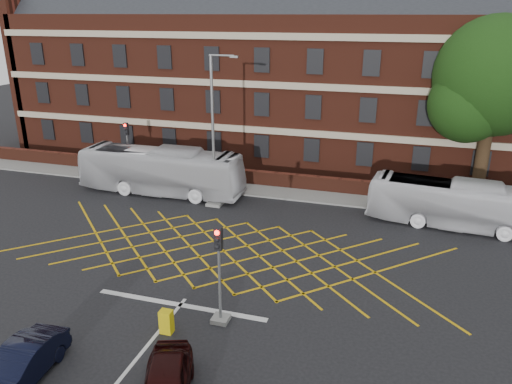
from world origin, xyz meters
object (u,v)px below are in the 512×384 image
(traffic_light_far, at_px, (129,155))
(direction_signs, at_px, (102,159))
(bus_right, at_px, (456,204))
(car_navy, at_px, (20,365))
(car_maroon, at_px, (166,384))
(street_lamp, at_px, (215,155))
(traffic_light_near, at_px, (220,284))
(bus_left, at_px, (161,171))
(utility_cabinet, at_px, (166,322))
(deciduous_tree, at_px, (493,85))

(traffic_light_far, xyz_separation_m, direction_signs, (-2.04, -0.56, -0.39))
(bus_right, xyz_separation_m, car_navy, (-15.27, -18.68, -0.76))
(car_maroon, height_order, direction_signs, direction_signs)
(bus_right, relative_size, street_lamp, 1.05)
(traffic_light_near, bearing_deg, direction_signs, 135.34)
(traffic_light_near, distance_m, street_lamp, 13.49)
(bus_right, bearing_deg, street_lamp, 99.13)
(car_maroon, bearing_deg, bus_left, 98.11)
(traffic_light_far, bearing_deg, direction_signs, -164.75)
(bus_left, xyz_separation_m, bus_right, (19.51, -0.20, -0.21))
(traffic_light_far, distance_m, direction_signs, 2.15)
(car_navy, distance_m, traffic_light_near, 7.67)
(direction_signs, distance_m, utility_cabinet, 21.92)
(bus_left, xyz_separation_m, deciduous_tree, (21.35, 6.14, 6.02))
(bus_right, relative_size, traffic_light_far, 2.41)
(bus_right, distance_m, street_lamp, 15.14)
(deciduous_tree, xyz_separation_m, utility_cabinet, (-13.57, -20.97, -7.17))
(bus_left, distance_m, direction_signs, 6.50)
(bus_right, relative_size, car_navy, 2.52)
(deciduous_tree, bearing_deg, bus_left, -163.96)
(car_maroon, height_order, traffic_light_far, traffic_light_far)
(car_maroon, xyz_separation_m, deciduous_tree, (11.86, 24.40, 6.98))
(bus_right, distance_m, car_navy, 24.14)
(traffic_light_far, distance_m, street_lamp, 9.55)
(car_maroon, xyz_separation_m, street_lamp, (-4.97, 17.18, 2.74))
(direction_signs, bearing_deg, car_navy, -63.62)
(car_navy, distance_m, traffic_light_far, 23.09)
(deciduous_tree, distance_m, traffic_light_far, 26.38)
(car_navy, relative_size, utility_cabinet, 4.08)
(direction_signs, bearing_deg, deciduous_tree, 8.41)
(bus_right, xyz_separation_m, deciduous_tree, (1.84, 6.34, 6.24))
(car_navy, height_order, utility_cabinet, car_navy)
(bus_right, distance_m, deciduous_tree, 9.08)
(traffic_light_far, relative_size, street_lamp, 0.44)
(street_lamp, bearing_deg, direction_signs, 163.57)
(car_navy, relative_size, deciduous_tree, 0.34)
(car_navy, height_order, deciduous_tree, deciduous_tree)
(car_maroon, distance_m, traffic_light_near, 4.91)
(deciduous_tree, xyz_separation_m, traffic_light_far, (-25.47, -3.51, -5.91))
(bus_right, xyz_separation_m, car_maroon, (-10.01, -18.06, -0.74))
(street_lamp, bearing_deg, utility_cabinet, -76.67)
(car_navy, bearing_deg, utility_cabinet, 44.08)
(traffic_light_near, xyz_separation_m, street_lamp, (-5.06, 12.40, 1.67))
(street_lamp, height_order, utility_cabinet, street_lamp)
(bus_right, bearing_deg, deciduous_tree, -10.45)
(car_navy, xyz_separation_m, direction_signs, (-10.39, 20.95, 0.71))
(deciduous_tree, distance_m, street_lamp, 18.80)
(traffic_light_near, bearing_deg, traffic_light_far, 130.38)
(direction_signs, bearing_deg, bus_right, -5.06)
(car_maroon, height_order, traffic_light_near, traffic_light_near)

